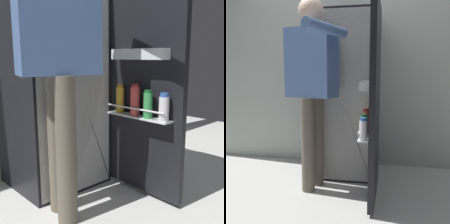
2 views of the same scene
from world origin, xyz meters
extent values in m
plane|color=silver|center=(0.00, 0.00, 0.00)|extent=(6.00, 6.00, 0.00)
cube|color=beige|center=(0.00, 0.91, 1.22)|extent=(4.40, 0.10, 2.44)
cube|color=black|center=(0.00, 0.55, 0.86)|extent=(0.65, 0.61, 1.72)
cube|color=white|center=(0.00, 0.25, 0.86)|extent=(0.61, 0.01, 1.68)
cube|color=white|center=(0.00, 0.30, 0.84)|extent=(0.57, 0.09, 0.01)
cube|color=black|center=(0.35, -0.07, 0.85)|extent=(0.05, 0.64, 1.64)
cube|color=white|center=(0.28, -0.07, 0.58)|extent=(0.09, 0.52, 0.01)
cylinder|color=silver|center=(0.24, -0.07, 0.64)|extent=(0.01, 0.50, 0.01)
cube|color=white|center=(0.28, -0.07, 1.00)|extent=(0.08, 0.44, 0.07)
cylinder|color=green|center=(0.27, -0.16, 0.67)|extent=(0.06, 0.06, 0.17)
cylinder|color=#195B28|center=(0.27, -0.16, 0.76)|extent=(0.05, 0.05, 0.02)
cylinder|color=#DB4C47|center=(0.27, -0.04, 0.68)|extent=(0.07, 0.07, 0.20)
cylinder|color=#B22D28|center=(0.27, -0.04, 0.79)|extent=(0.05, 0.05, 0.02)
cylinder|color=gold|center=(0.29, 0.11, 0.68)|extent=(0.06, 0.06, 0.18)
cylinder|color=#BC8419|center=(0.29, 0.11, 0.77)|extent=(0.05, 0.05, 0.02)
cylinder|color=white|center=(0.28, -0.28, 0.66)|extent=(0.06, 0.06, 0.15)
cylinder|color=#335BB2|center=(0.28, -0.28, 0.75)|extent=(0.05, 0.05, 0.02)
cylinder|color=gold|center=(-0.10, 0.30, 0.90)|extent=(0.09, 0.09, 0.10)
cylinder|color=#665B4C|center=(-0.22, 0.16, 0.44)|extent=(0.12, 0.12, 0.88)
cylinder|color=#665B4C|center=(-0.27, 0.00, 0.44)|extent=(0.12, 0.12, 0.88)
cube|color=#4C6BA3|center=(-0.24, 0.08, 1.19)|extent=(0.49, 0.34, 0.62)
sphere|color=beige|center=(-0.24, 0.08, 1.64)|extent=(0.23, 0.23, 0.23)
cylinder|color=#4C6BA3|center=(-0.18, 0.30, 1.17)|extent=(0.08, 0.08, 0.59)
cylinder|color=#4C6BA3|center=(-0.02, -0.22, 1.44)|extent=(0.24, 0.59, 0.08)
camera|label=1|loc=(-1.16, -1.32, 0.98)|focal=45.68mm
camera|label=2|loc=(0.49, -2.30, 1.11)|focal=43.04mm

